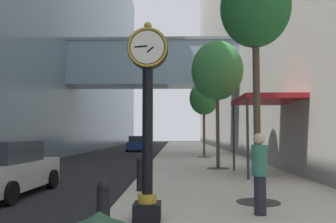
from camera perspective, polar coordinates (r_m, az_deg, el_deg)
The scene contains 13 objects.
ground_plane at distance 28.81m, azimuth -1.73°, elevation -7.40°, with size 110.00×110.00×0.00m, color black.
sidewalk_right at distance 31.81m, azimuth 4.55°, elevation -6.91°, with size 6.60×80.00×0.14m, color beige.
building_block_left at distance 36.57m, azimuth -20.98°, elevation 16.62°, with size 23.26×80.00×28.93m.
street_clock at distance 7.08m, azimuth -3.41°, elevation 0.25°, with size 0.84×0.55×4.09m.
bollard_nearest at distance 5.52m, azimuth -10.71°, elevation -16.21°, with size 0.22×0.22×1.05m.
bollard_third at distance 10.69m, azimuth -4.68°, elevation -10.10°, with size 0.22×0.22×1.05m.
street_tree_near at distance 9.68m, azimuth 14.28°, elevation 15.99°, with size 1.83×1.83×6.11m.
street_tree_mid_near at distance 17.67m, azimuth 8.17°, elevation 6.68°, with size 2.61×2.61×6.44m.
street_tree_mid_far at distance 25.85m, azimuth 5.99°, elevation 2.13°, with size 2.16×2.16×5.62m.
pedestrian_walking at distance 7.82m, azimuth 14.98°, elevation -9.51°, with size 0.35×0.35×1.76m.
storefront_awning at distance 15.34m, azimuth 15.75°, elevation 1.69°, with size 2.40×3.60×3.30m.
car_blue_near at distance 36.86m, azimuth -5.02°, elevation -5.34°, with size 2.10×4.20×1.61m.
car_silver_mid at distance 11.73m, azimuth -25.57°, elevation -8.62°, with size 2.19×4.18×1.66m.
Camera 1 is at (1.55, -1.71, 1.90)m, focal length 36.69 mm.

